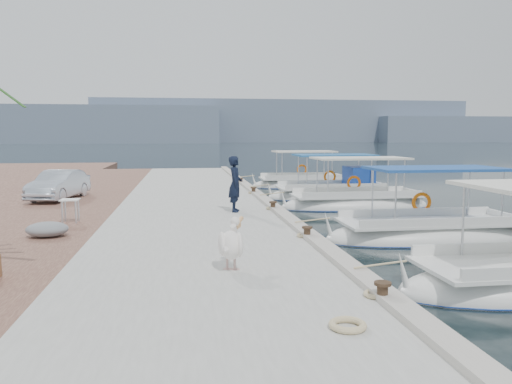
{
  "coord_description": "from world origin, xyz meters",
  "views": [
    {
      "loc": [
        -3.54,
        -16.01,
        3.21
      ],
      "look_at": [
        -1.0,
        1.3,
        1.2
      ],
      "focal_mm": 35.0,
      "sensor_mm": 36.0,
      "label": 1
    }
  ],
  "objects_px": {
    "fishing_caique_c": "(355,205)",
    "parked_car": "(59,185)",
    "pelican": "(231,244)",
    "fisherman": "(235,184)",
    "fishing_caique_b": "(428,236)",
    "fishing_caique_d": "(333,194)",
    "fishing_caique_e": "(301,185)"
  },
  "relations": [
    {
      "from": "parked_car",
      "to": "fishing_caique_d",
      "type": "bearing_deg",
      "value": 22.19
    },
    {
      "from": "pelican",
      "to": "fisherman",
      "type": "relative_size",
      "value": 0.67
    },
    {
      "from": "fisherman",
      "to": "parked_car",
      "type": "distance_m",
      "value": 8.31
    },
    {
      "from": "fishing_caique_b",
      "to": "fishing_caique_e",
      "type": "relative_size",
      "value": 1.07
    },
    {
      "from": "fishing_caique_b",
      "to": "pelican",
      "type": "height_order",
      "value": "fishing_caique_b"
    },
    {
      "from": "parked_car",
      "to": "pelican",
      "type": "bearing_deg",
      "value": -51.98
    },
    {
      "from": "pelican",
      "to": "fishing_caique_c",
      "type": "bearing_deg",
      "value": 59.39
    },
    {
      "from": "fishing_caique_d",
      "to": "pelican",
      "type": "bearing_deg",
      "value": -114.36
    },
    {
      "from": "fishing_caique_c",
      "to": "fishing_caique_d",
      "type": "relative_size",
      "value": 1.03
    },
    {
      "from": "fishing_caique_e",
      "to": "pelican",
      "type": "distance_m",
      "value": 21.08
    },
    {
      "from": "pelican",
      "to": "fishing_caique_b",
      "type": "bearing_deg",
      "value": 33.65
    },
    {
      "from": "fisherman",
      "to": "fishing_caique_c",
      "type": "bearing_deg",
      "value": -50.49
    },
    {
      "from": "fishing_caique_d",
      "to": "fishing_caique_c",
      "type": "bearing_deg",
      "value": -90.1
    },
    {
      "from": "fishing_caique_e",
      "to": "pelican",
      "type": "height_order",
      "value": "fishing_caique_e"
    },
    {
      "from": "fishing_caique_e",
      "to": "pelican",
      "type": "bearing_deg",
      "value": -107.37
    },
    {
      "from": "fishing_caique_b",
      "to": "pelican",
      "type": "distance_m",
      "value": 7.88
    },
    {
      "from": "fishing_caique_b",
      "to": "fishing_caique_e",
      "type": "height_order",
      "value": "same"
    },
    {
      "from": "parked_car",
      "to": "fisherman",
      "type": "bearing_deg",
      "value": -21.4
    },
    {
      "from": "fishing_caique_e",
      "to": "fisherman",
      "type": "relative_size",
      "value": 3.14
    },
    {
      "from": "fishing_caique_b",
      "to": "fishing_caique_d",
      "type": "bearing_deg",
      "value": 89.59
    },
    {
      "from": "pelican",
      "to": "parked_car",
      "type": "xyz_separation_m",
      "value": [
        -6.13,
        12.04,
        0.09
      ]
    },
    {
      "from": "pelican",
      "to": "parked_car",
      "type": "bearing_deg",
      "value": 116.97
    },
    {
      "from": "fishing_caique_e",
      "to": "fisherman",
      "type": "xyz_separation_m",
      "value": [
        -5.41,
        -12.51,
        1.36
      ]
    },
    {
      "from": "fishing_caique_e",
      "to": "parked_car",
      "type": "distance_m",
      "value": 14.83
    },
    {
      "from": "fishing_caique_c",
      "to": "fisherman",
      "type": "bearing_deg",
      "value": -148.22
    },
    {
      "from": "fishing_caique_b",
      "to": "fisherman",
      "type": "height_order",
      "value": "fisherman"
    },
    {
      "from": "fisherman",
      "to": "fishing_caique_b",
      "type": "bearing_deg",
      "value": -112.25
    },
    {
      "from": "fishing_caique_c",
      "to": "parked_car",
      "type": "height_order",
      "value": "fishing_caique_c"
    },
    {
      "from": "fisherman",
      "to": "pelican",
      "type": "bearing_deg",
      "value": -178.85
    },
    {
      "from": "fishing_caique_c",
      "to": "fishing_caique_e",
      "type": "relative_size",
      "value": 1.1
    },
    {
      "from": "fishing_caique_c",
      "to": "fishing_caique_e",
      "type": "xyz_separation_m",
      "value": [
        -0.29,
        8.98,
        0.0
      ]
    },
    {
      "from": "fishing_caique_d",
      "to": "fishing_caique_b",
      "type": "bearing_deg",
      "value": -90.41
    }
  ]
}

